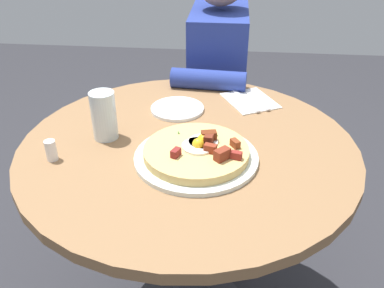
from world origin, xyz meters
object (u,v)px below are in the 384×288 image
(breakfast_pizza, at_px, (198,151))
(water_glass, at_px, (104,116))
(salt_shaker, at_px, (51,150))
(pizza_plate, at_px, (196,157))
(bread_plate, at_px, (177,109))
(knife, at_px, (245,100))
(fork, at_px, (255,99))
(person_seated, at_px, (216,110))
(dining_table, at_px, (188,192))

(breakfast_pizza, height_order, water_glass, water_glass)
(breakfast_pizza, bearing_deg, salt_shaker, 96.07)
(pizza_plate, distance_m, breakfast_pizza, 0.02)
(bread_plate, relative_size, knife, 0.92)
(water_glass, height_order, salt_shaker, water_glass)
(pizza_plate, xyz_separation_m, fork, (0.37, -0.16, 0.00))
(pizza_plate, bearing_deg, water_glass, 71.46)
(pizza_plate, relative_size, bread_plate, 1.90)
(person_seated, bearing_deg, bread_plate, 166.97)
(fork, relative_size, salt_shaker, 3.29)
(breakfast_pizza, xyz_separation_m, salt_shaker, (-0.04, 0.37, 0.00))
(dining_table, xyz_separation_m, pizza_plate, (-0.08, -0.03, 0.18))
(person_seated, xyz_separation_m, bread_plate, (-0.46, 0.11, 0.23))
(bread_plate, distance_m, knife, 0.23)
(person_seated, xyz_separation_m, breakfast_pizza, (-0.73, 0.02, 0.25))
(knife, xyz_separation_m, salt_shaker, (-0.39, 0.49, 0.02))
(knife, bearing_deg, breakfast_pizza, 133.52)
(person_seated, xyz_separation_m, pizza_plate, (-0.73, 0.02, 0.23))
(water_glass, bearing_deg, fork, -55.86)
(fork, height_order, water_glass, water_glass)
(person_seated, bearing_deg, salt_shaker, 153.46)
(pizza_plate, distance_m, salt_shaker, 0.37)
(dining_table, relative_size, breakfast_pizza, 3.42)
(person_seated, bearing_deg, knife, -164.39)
(person_seated, xyz_separation_m, fork, (-0.36, -0.14, 0.23))
(dining_table, bearing_deg, person_seated, -4.50)
(pizza_plate, height_order, water_glass, water_glass)
(person_seated, relative_size, fork, 6.31)
(pizza_plate, distance_m, fork, 0.40)
(person_seated, height_order, breakfast_pizza, person_seated)
(water_glass, bearing_deg, pizza_plate, -108.54)
(pizza_plate, distance_m, water_glass, 0.28)
(pizza_plate, height_order, fork, pizza_plate)
(dining_table, relative_size, water_glass, 6.79)
(dining_table, bearing_deg, bread_plate, 15.96)
(bread_plate, distance_m, salt_shaker, 0.42)
(water_glass, bearing_deg, person_seated, -23.50)
(pizza_plate, bearing_deg, person_seated, -1.70)
(fork, xyz_separation_m, knife, (-0.02, 0.03, 0.00))
(breakfast_pizza, xyz_separation_m, water_glass, (0.09, 0.26, 0.04))
(knife, height_order, water_glass, water_glass)
(fork, distance_m, knife, 0.04)
(person_seated, relative_size, water_glass, 8.44)
(bread_plate, height_order, knife, bread_plate)
(person_seated, distance_m, pizza_plate, 0.77)
(dining_table, height_order, pizza_plate, pizza_plate)
(pizza_plate, bearing_deg, dining_table, 20.01)
(dining_table, height_order, salt_shaker, salt_shaker)
(dining_table, bearing_deg, pizza_plate, -159.99)
(person_seated, height_order, knife, person_seated)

